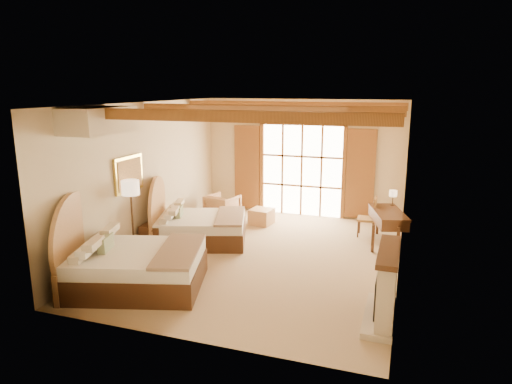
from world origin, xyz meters
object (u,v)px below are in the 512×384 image
at_px(desk, 387,226).
at_px(bed_far, 194,224).
at_px(bed_near, 128,262).
at_px(nightstand, 154,237).
at_px(armchair, 223,207).

bearing_deg(desk, bed_far, -179.63).
relative_size(bed_near, desk, 1.76).
relative_size(bed_far, desk, 1.61).
distance_m(nightstand, armchair, 2.66).
bearing_deg(armchair, desk, -173.77).
height_order(bed_near, nightstand, bed_near).
xyz_separation_m(nightstand, desk, (4.86, 2.06, 0.13)).
distance_m(bed_near, nightstand, 1.89).
height_order(bed_near, desk, bed_near).
bearing_deg(bed_far, desk, -1.66).
relative_size(bed_near, bed_far, 1.09).
bearing_deg(bed_near, nightstand, 91.46).
relative_size(nightstand, desk, 0.37).
bearing_deg(bed_near, desk, 25.68).
relative_size(bed_far, armchair, 3.23).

